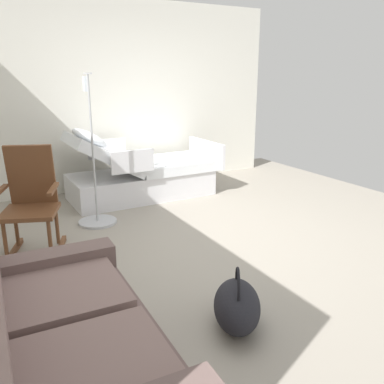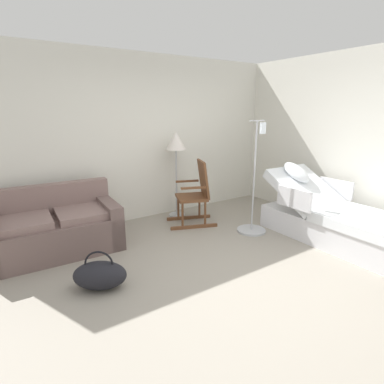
% 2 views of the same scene
% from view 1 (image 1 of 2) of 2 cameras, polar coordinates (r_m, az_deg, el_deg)
% --- Properties ---
extents(ground_plane, '(6.28, 6.28, 0.00)m').
position_cam_1_polar(ground_plane, '(4.30, 2.52, -6.83)').
color(ground_plane, gray).
extents(side_wall, '(0.10, 4.96, 2.70)m').
position_cam_1_polar(side_wall, '(6.29, -9.94, 13.02)').
color(side_wall, silver).
rests_on(side_wall, ground).
extents(hospital_bed, '(1.05, 2.07, 1.06)m').
position_cam_1_polar(hospital_bed, '(5.76, -7.08, 2.34)').
color(hospital_bed, silver).
rests_on(hospital_bed, ground).
extents(couch, '(1.63, 0.91, 0.85)m').
position_cam_1_polar(couch, '(2.29, -17.23, -21.84)').
color(couch, '#68534F').
rests_on(couch, ground).
extents(rocking_chair, '(0.88, 0.71, 1.05)m').
position_cam_1_polar(rocking_chair, '(4.12, -21.50, -1.57)').
color(rocking_chair, brown).
rests_on(rocking_chair, ground).
extents(duffel_bag, '(0.64, 0.57, 0.43)m').
position_cam_1_polar(duffel_bag, '(2.93, 6.28, -15.42)').
color(duffel_bag, black).
rests_on(duffel_bag, ground).
extents(iv_pole, '(0.44, 0.44, 1.69)m').
position_cam_1_polar(iv_pole, '(4.84, -13.20, -1.42)').
color(iv_pole, '#B2B5BA').
rests_on(iv_pole, ground).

